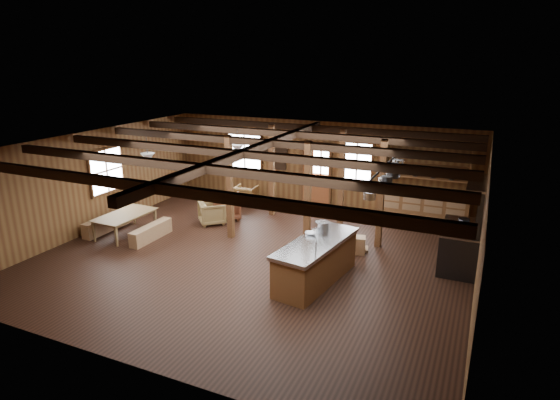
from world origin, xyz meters
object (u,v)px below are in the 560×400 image
object	(u,v)px
dining_table	(127,225)
armchair_a	(227,206)
armchair_b	(246,195)
armchair_c	(212,213)
kitchen_island	(316,261)
commercial_range	(463,241)

from	to	relation	value
dining_table	armchair_a	world-z (taller)	armchair_a
armchair_a	armchair_b	world-z (taller)	armchair_a
armchair_b	armchair_c	world-z (taller)	armchair_c
kitchen_island	armchair_b	distance (m)	5.91
commercial_range	armchair_c	world-z (taller)	commercial_range
armchair_a	dining_table	bearing A→B (deg)	19.38
kitchen_island	armchair_c	size ratio (longest dim) A/B	3.57
armchair_a	armchair_b	bearing A→B (deg)	-117.70
armchair_b	dining_table	bearing A→B (deg)	60.11
commercial_range	dining_table	distance (m)	8.69
kitchen_island	dining_table	xyz separation A→B (m)	(-5.70, 0.51, -0.18)
kitchen_island	commercial_range	distance (m)	3.52
armchair_b	armchair_c	xyz separation A→B (m)	(-0.02, -2.06, 0.01)
armchair_c	armchair_a	bearing A→B (deg)	-58.10
commercial_range	dining_table	bearing A→B (deg)	-169.64
armchair_a	armchair_c	size ratio (longest dim) A/B	1.15
commercial_range	dining_table	world-z (taller)	commercial_range
commercial_range	armchair_c	xyz separation A→B (m)	(-6.90, 0.19, -0.33)
commercial_range	dining_table	xyz separation A→B (m)	(-8.55, -1.56, -0.37)
commercial_range	armchair_b	world-z (taller)	commercial_range
armchair_a	armchair_c	xyz separation A→B (m)	(-0.16, -0.58, -0.05)
kitchen_island	armchair_b	bearing A→B (deg)	141.52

